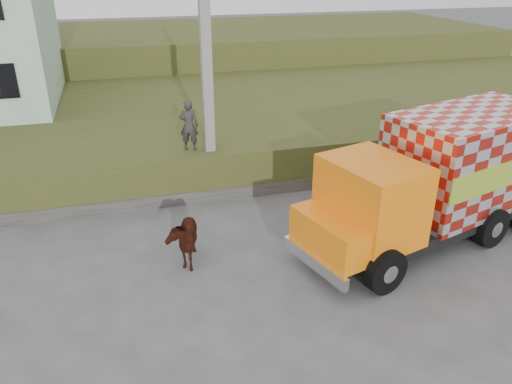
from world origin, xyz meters
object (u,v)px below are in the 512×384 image
object	(u,v)px
utility_pole	(207,67)
cow	(183,237)
cargo_truck	(442,178)
pedestrian	(189,125)

from	to	relation	value
utility_pole	cow	bearing A→B (deg)	-111.18
cargo_truck	cow	xyz separation A→B (m)	(-6.82, 0.58, -1.06)
utility_pole	cargo_truck	bearing A→B (deg)	-38.76
pedestrian	cargo_truck	bearing A→B (deg)	162.90
cow	utility_pole	bearing A→B (deg)	78.74
cargo_truck	cow	size ratio (longest dim) A/B	4.96
utility_pole	pedestrian	size ratio (longest dim) A/B	5.03
cargo_truck	cow	distance (m)	6.93
cargo_truck	pedestrian	xyz separation A→B (m)	(-5.97, 4.52, 0.57)
utility_pole	cargo_truck	world-z (taller)	utility_pole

